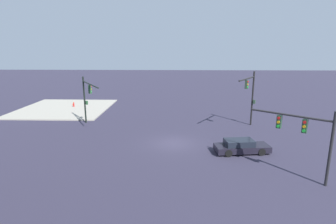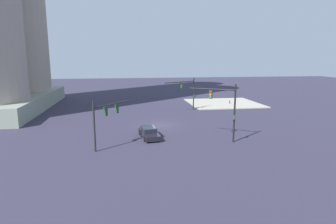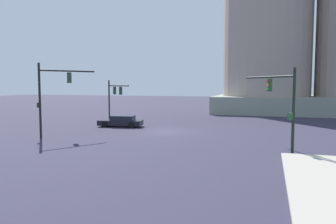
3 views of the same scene
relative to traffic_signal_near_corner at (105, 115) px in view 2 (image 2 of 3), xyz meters
name	(u,v)px [view 2 (image 2 of 3)]	position (x,y,z in m)	size (l,w,h in m)	color
ground_plane	(161,125)	(9.06, -6.97, -3.46)	(185.79, 185.79, 0.00)	#2E2B3E
sidewalk_corner	(223,103)	(25.80, -21.92, -3.39)	(13.05, 13.79, 0.15)	#A39E90
traffic_signal_near_corner	(105,115)	(0.00, 0.00, 0.00)	(4.40, 3.67, 5.11)	black
traffic_signal_opposite_side	(187,89)	(19.18, -12.89, 0.36)	(3.61, 6.05, 5.71)	black
traffic_signal_cross_street	(225,105)	(0.38, -12.89, 0.68)	(3.15, 4.57, 6.41)	black
sedan_car_approaching	(149,133)	(3.09, -4.74, -2.89)	(4.91, 2.31, 1.21)	black
fire_hydrant_on_curb	(230,102)	(24.78, -22.84, -2.98)	(0.33, 0.22, 0.71)	red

